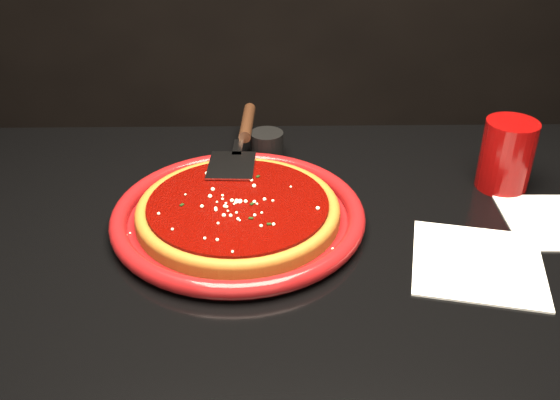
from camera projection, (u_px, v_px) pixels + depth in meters
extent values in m
cylinder|color=maroon|center=(238.00, 215.00, 0.89)|extent=(0.41, 0.41, 0.03)
cylinder|color=brown|center=(238.00, 213.00, 0.89)|extent=(0.33, 0.33, 0.01)
torus|color=brown|center=(238.00, 208.00, 0.88)|extent=(0.33, 0.33, 0.02)
cylinder|color=#600300|center=(238.00, 205.00, 0.88)|extent=(0.29, 0.29, 0.01)
cylinder|color=#8D0707|center=(507.00, 155.00, 0.96)|extent=(0.08, 0.08, 0.11)
cube|color=silver|center=(478.00, 263.00, 0.81)|extent=(0.20, 0.20, 0.00)
cube|color=silver|center=(554.00, 222.00, 0.90)|extent=(0.14, 0.15, 0.00)
cylinder|color=black|center=(267.00, 144.00, 1.07)|extent=(0.07, 0.07, 0.04)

